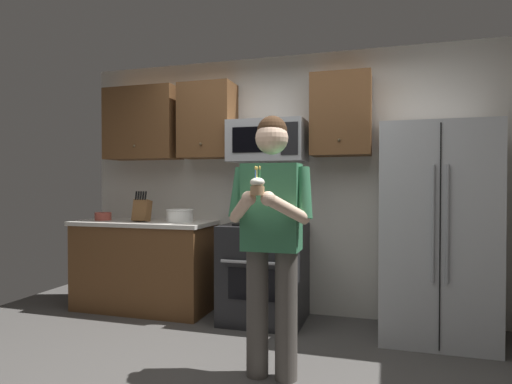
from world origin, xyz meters
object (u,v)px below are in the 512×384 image
at_px(person, 271,230).
at_px(microwave, 268,141).
at_px(oven_range, 264,273).
at_px(knife_block, 142,210).
at_px(bowl_small_colored, 103,216).
at_px(cupcake, 257,186).
at_px(bowl_large_white, 180,215).
at_px(refrigerator, 435,232).

bearing_deg(person, microwave, 106.17).
distance_m(microwave, person, 1.51).
distance_m(oven_range, person, 1.32).
height_order(knife_block, bowl_small_colored, knife_block).
height_order(bowl_small_colored, cupcake, cupcake).
bearing_deg(bowl_large_white, oven_range, -0.99).
height_order(bowl_large_white, person, person).
xyz_separation_m(person, cupcake, (0.00, -0.33, 0.30)).
height_order(refrigerator, knife_block, refrigerator).
xyz_separation_m(bowl_small_colored, cupcake, (2.14, -1.46, 0.33)).
relative_size(bowl_small_colored, cupcake, 1.02).
height_order(oven_range, knife_block, knife_block).
bearing_deg(person, cupcake, -90.00).
bearing_deg(bowl_small_colored, refrigerator, -0.32).
bearing_deg(knife_block, bowl_small_colored, 178.98).
xyz_separation_m(knife_block, person, (1.67, -1.13, -0.04)).
height_order(microwave, refrigerator, microwave).
bearing_deg(bowl_small_colored, knife_block, -1.02).
xyz_separation_m(oven_range, bowl_large_white, (-0.89, 0.02, 0.53)).
distance_m(microwave, cupcake, 1.70).
xyz_separation_m(knife_block, bowl_large_white, (0.41, 0.05, -0.05)).
bearing_deg(knife_block, microwave, 6.54).
relative_size(bowl_large_white, bowl_small_colored, 1.56).
relative_size(oven_range, bowl_large_white, 3.36).
bearing_deg(microwave, oven_range, -90.02).
bearing_deg(bowl_small_colored, microwave, 4.53).
height_order(oven_range, person, person).
distance_m(bowl_large_white, cupcake, 1.98).
distance_m(refrigerator, person, 1.59).
relative_size(oven_range, microwave, 1.26).
distance_m(oven_range, knife_block, 1.42).
height_order(oven_range, bowl_small_colored, bowl_small_colored).
bearing_deg(refrigerator, cupcake, -128.04).
bearing_deg(bowl_small_colored, person, -27.89).
bearing_deg(knife_block, cupcake, -41.07).
distance_m(knife_block, cupcake, 2.23).
bearing_deg(oven_range, microwave, 89.98).
relative_size(microwave, person, 0.42).
relative_size(bowl_small_colored, person, 0.10).
bearing_deg(microwave, bowl_large_white, -173.37).
xyz_separation_m(knife_block, cupcake, (1.67, -1.45, 0.26)).
relative_size(microwave, bowl_large_white, 2.67).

